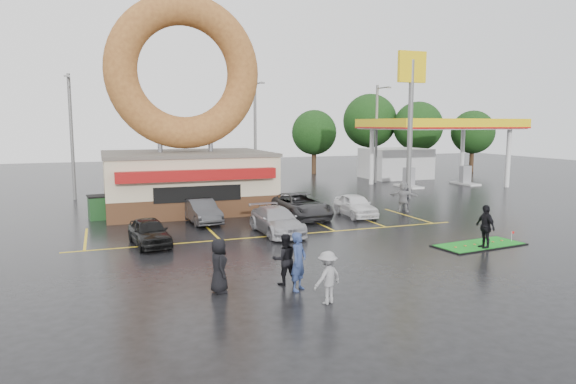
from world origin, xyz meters
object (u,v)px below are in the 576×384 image
object	(u,v)px
streetlight_left	(71,134)
car_grey	(300,206)
gas_station	(419,143)
car_black	(149,232)
donut_shop	(186,140)
dumpster	(105,207)
car_dgrey	(202,211)
car_silver	(277,221)
streetlight_right	(377,131)
car_white	(355,205)
person_cameraman	(485,227)
person_blue	(299,261)
streetlight_mid	(255,132)
putting_green	(479,245)
shell_sign	(411,97)

from	to	relation	value
streetlight_left	car_grey	xyz separation A→B (m)	(12.67, -12.39, -4.05)
gas_station	car_grey	xyz separation A→B (m)	(-17.33, -13.41, -2.97)
car_black	gas_station	bearing A→B (deg)	26.46
car_black	donut_shop	bearing A→B (deg)	63.98
gas_station	streetlight_left	distance (m)	30.04
dumpster	car_dgrey	bearing A→B (deg)	-39.80
gas_station	car_silver	distance (m)	26.47
streetlight_right	car_black	distance (m)	29.17
car_white	person_cameraman	distance (m)	9.28
streetlight_left	car_silver	distance (m)	19.34
car_grey	person_cameraman	xyz separation A→B (m)	(4.88, -9.80, 0.25)
streetlight_right	person_blue	xyz separation A→B (m)	(-18.21, -26.64, -3.81)
car_black	car_dgrey	xyz separation A→B (m)	(3.23, 4.50, 0.04)
car_white	person_cameraman	world-z (taller)	person_cameraman
streetlight_mid	car_silver	world-z (taller)	streetlight_mid
streetlight_left	person_cameraman	xyz separation A→B (m)	(17.55, -22.19, -3.80)
streetlight_left	donut_shop	bearing A→B (deg)	-44.78
streetlight_left	streetlight_mid	world-z (taller)	same
car_grey	gas_station	bearing A→B (deg)	34.76
donut_shop	putting_green	distance (m)	18.74
donut_shop	shell_sign	bearing A→B (deg)	-3.47
streetlight_mid	person_blue	xyz separation A→B (m)	(-6.21, -25.64, -3.81)
donut_shop	streetlight_left	size ratio (longest dim) A/B	1.50
dumpster	donut_shop	bearing A→B (deg)	12.12
dumpster	shell_sign	bearing A→B (deg)	-4.77
streetlight_right	car_grey	xyz separation A→B (m)	(-13.33, -14.39, -4.05)
car_dgrey	person_cameraman	world-z (taller)	person_cameraman
donut_shop	car_silver	size ratio (longest dim) A/B	2.99
streetlight_left	car_black	size ratio (longest dim) A/B	2.48
streetlight_mid	car_dgrey	size ratio (longest dim) A/B	2.26
streetlight_left	car_grey	bearing A→B (deg)	-44.36
streetlight_left	car_black	distance (m)	17.35
donut_shop	person_cameraman	distance (m)	18.86
car_white	person_blue	xyz separation A→B (m)	(-8.17, -11.59, 0.31)
streetlight_mid	putting_green	world-z (taller)	streetlight_mid
car_black	person_blue	xyz separation A→B (m)	(4.03, -8.22, 0.35)
car_silver	putting_green	bearing A→B (deg)	-37.03
car_grey	car_white	size ratio (longest dim) A/B	1.34
streetlight_right	car_dgrey	xyz separation A→B (m)	(-19.01, -13.92, -4.13)
dumpster	putting_green	world-z (taller)	dumpster
donut_shop	car_grey	xyz separation A→B (m)	(5.67, -5.44, -3.74)
car_grey	person_cameraman	world-z (taller)	person_cameraman
streetlight_left	streetlight_right	distance (m)	26.08
car_black	car_silver	xyz separation A→B (m)	(6.22, 0.38, 0.04)
car_black	putting_green	world-z (taller)	car_black
car_grey	putting_green	world-z (taller)	car_grey
gas_station	car_white	xyz separation A→B (m)	(-14.04, -14.07, -3.03)
shell_sign	gas_station	bearing A→B (deg)	51.93
car_grey	person_cameraman	distance (m)	10.95
car_silver	car_white	distance (m)	6.68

